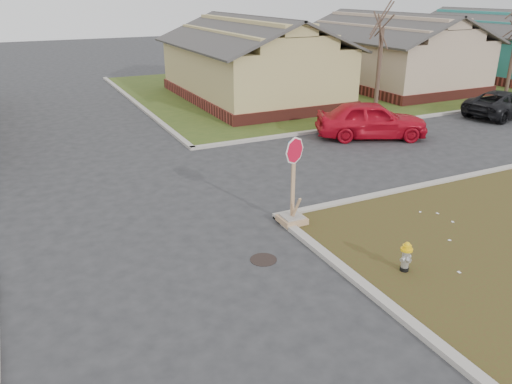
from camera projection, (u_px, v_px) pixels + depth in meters
name	position (u px, v px, depth m)	size (l,w,h in m)	color
ground	(168.00, 271.00, 11.40)	(120.00, 120.00, 0.00)	#2A2A2D
verge_far_right	(395.00, 80.00, 35.30)	(37.00, 19.00, 0.05)	#394F1C
curbs	(121.00, 196.00, 15.56)	(80.00, 40.00, 0.12)	#AFA89E
manhole	(263.00, 260.00, 11.87)	(0.64, 0.64, 0.01)	black
side_house_yellow	(251.00, 61.00, 28.36)	(7.60, 11.60, 4.70)	maroon
side_house_tan	(390.00, 52.00, 32.42)	(7.60, 11.60, 4.70)	maroon
side_house_teal	(498.00, 45.00, 36.48)	(7.60, 11.60, 4.70)	maroon
tree_mid_right	(378.00, 72.00, 24.75)	(0.22, 0.22, 4.20)	#402E24
fire_hydrant	(406.00, 255.00, 11.18)	(0.27, 0.27, 0.72)	black
stop_sign	(292.00, 205.00, 13.47)	(0.69, 0.67, 2.43)	tan
red_sedan	(371.00, 120.00, 21.31)	(1.88, 4.67, 1.59)	red
dark_pickup	(503.00, 104.00, 25.07)	(2.11, 4.57, 1.27)	black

